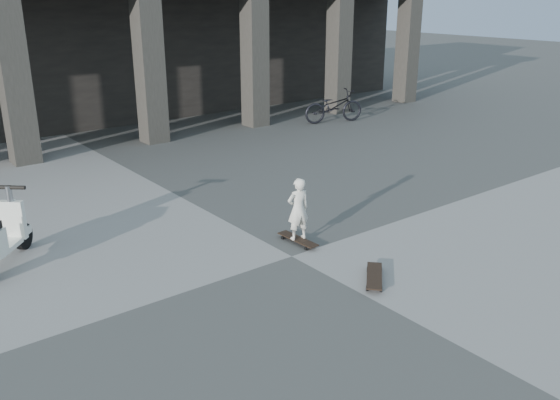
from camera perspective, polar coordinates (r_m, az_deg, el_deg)
ground at (r=9.73m, az=1.13°, el=-5.45°), size 90.00×90.00×0.00m
colonnade at (r=21.38m, az=-23.54°, el=15.10°), size 28.00×8.82×6.00m
longboard at (r=10.19m, az=1.73°, el=-3.83°), size 0.24×0.87×0.09m
skateboard_spare at (r=9.01m, az=9.06°, el=-7.28°), size 0.80×0.77×0.11m
child at (r=9.99m, az=1.76°, el=-0.87°), size 0.44×0.33×1.09m
bicycle at (r=19.68m, az=5.18°, el=8.97°), size 2.14×1.26×1.06m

